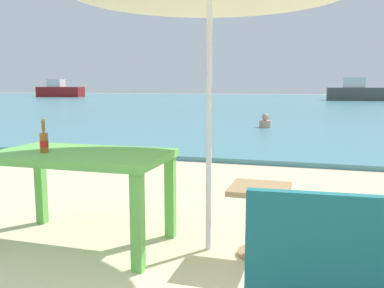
{
  "coord_description": "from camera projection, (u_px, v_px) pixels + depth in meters",
  "views": [
    {
      "loc": [
        0.93,
        -1.58,
        1.29
      ],
      "look_at": [
        -0.42,
        3.0,
        0.6
      ],
      "focal_mm": 38.27,
      "sensor_mm": 36.0,
      "label": 1
    }
  ],
  "objects": [
    {
      "name": "swimmer_person",
      "position": [
        265.0,
        122.0,
        11.83
      ],
      "size": [
        0.34,
        0.34,
        0.41
      ],
      "color": "tan",
      "rests_on": "sea_water"
    },
    {
      "name": "picnic_table_green",
      "position": [
        80.0,
        166.0,
        3.27
      ],
      "size": [
        1.4,
        0.8,
        0.76
      ],
      "color": "#60B24C",
      "rests_on": "ground_plane"
    },
    {
      "name": "boat_ferry",
      "position": [
        60.0,
        91.0,
        43.3
      ],
      "size": [
        5.09,
        1.39,
        1.85
      ],
      "color": "maroon",
      "rests_on": "sea_water"
    },
    {
      "name": "side_table_wood",
      "position": [
        259.0,
        211.0,
        3.07
      ],
      "size": [
        0.44,
        0.44,
        0.54
      ],
      "color": "#9E7A51",
      "rests_on": "ground_plane"
    },
    {
      "name": "beer_bottle_amber",
      "position": [
        44.0,
        141.0,
        3.21
      ],
      "size": [
        0.07,
        0.07,
        0.26
      ],
      "color": "brown",
      "rests_on": "picnic_table_green"
    },
    {
      "name": "boat_sailboat",
      "position": [
        359.0,
        92.0,
        32.8
      ],
      "size": [
        5.02,
        1.37,
        1.82
      ],
      "color": "#4C4C4C",
      "rests_on": "sea_water"
    },
    {
      "name": "sea_water",
      "position": [
        299.0,
        102.0,
        30.43
      ],
      "size": [
        120.0,
        50.0,
        0.08
      ],
      "primitive_type": "cube",
      "color": "teal",
      "rests_on": "ground_plane"
    }
  ]
}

